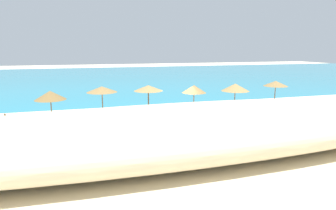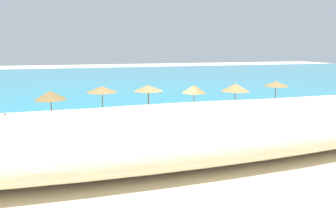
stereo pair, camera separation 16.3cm
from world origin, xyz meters
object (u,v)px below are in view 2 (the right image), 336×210
at_px(lounge_chair_0, 146,116).
at_px(beach_umbrella_1, 102,89).
at_px(beach_umbrella_5, 276,84).
at_px(beach_umbrella_3, 194,89).
at_px(wooden_signpost, 6,123).
at_px(beach_umbrella_2, 148,88).
at_px(beach_umbrella_0, 50,95).
at_px(cooler_box, 258,108).
at_px(beach_umbrella_4, 235,87).
at_px(lounge_chair_1, 290,107).

bearing_deg(lounge_chair_0, beach_umbrella_1, 102.96).
height_order(beach_umbrella_1, beach_umbrella_5, beach_umbrella_1).
xyz_separation_m(beach_umbrella_1, beach_umbrella_3, (7.58, 0.12, -0.29)).
bearing_deg(wooden_signpost, beach_umbrella_5, 0.67).
xyz_separation_m(beach_umbrella_2, lounge_chair_0, (-0.45, -1.20, -2.02)).
bearing_deg(beach_umbrella_0, beach_umbrella_3, 0.90).
xyz_separation_m(beach_umbrella_2, wooden_signpost, (-9.94, -2.68, -1.50)).
bearing_deg(cooler_box, beach_umbrella_5, -9.57).
bearing_deg(beach_umbrella_4, beach_umbrella_2, 176.94).
bearing_deg(beach_umbrella_3, beach_umbrella_0, -179.10).
height_order(beach_umbrella_4, beach_umbrella_5, beach_umbrella_5).
distance_m(beach_umbrella_0, beach_umbrella_5, 19.31).
bearing_deg(beach_umbrella_5, beach_umbrella_2, 179.01).
relative_size(beach_umbrella_0, beach_umbrella_3, 1.00).
xyz_separation_m(beach_umbrella_1, beach_umbrella_5, (15.62, 0.18, -0.11)).
bearing_deg(lounge_chair_0, beach_umbrella_3, -50.84).
distance_m(beach_umbrella_2, beach_umbrella_3, 3.88).
distance_m(beach_umbrella_1, wooden_signpost, 6.83).
distance_m(beach_umbrella_1, cooler_box, 14.28).
xyz_separation_m(lounge_chair_1, cooler_box, (-2.28, 1.46, -0.22)).
bearing_deg(beach_umbrella_5, beach_umbrella_4, -177.27).
bearing_deg(wooden_signpost, beach_umbrella_2, 9.30).
relative_size(beach_umbrella_4, beach_umbrella_5, 0.97).
relative_size(beach_umbrella_4, lounge_chair_0, 1.58).
bearing_deg(cooler_box, beach_umbrella_3, -177.22).
relative_size(beach_umbrella_0, beach_umbrella_4, 1.00).
height_order(beach_umbrella_0, beach_umbrella_2, beach_umbrella_2).
height_order(beach_umbrella_0, wooden_signpost, beach_umbrella_0).
xyz_separation_m(beach_umbrella_2, cooler_box, (10.37, 0.05, -2.23)).
relative_size(lounge_chair_1, cooler_box, 3.12).
relative_size(beach_umbrella_0, beach_umbrella_5, 0.97).
xyz_separation_m(beach_umbrella_2, lounge_chair_1, (12.65, -1.41, -2.01)).
bearing_deg(beach_umbrella_5, wooden_signpost, -173.54).
relative_size(beach_umbrella_1, beach_umbrella_3, 1.08).
relative_size(beach_umbrella_3, beach_umbrella_5, 0.97).
height_order(beach_umbrella_4, lounge_chair_1, beach_umbrella_4).
height_order(wooden_signpost, cooler_box, wooden_signpost).
bearing_deg(beach_umbrella_4, beach_umbrella_0, -179.88).
distance_m(beach_umbrella_0, lounge_chair_0, 7.23).
xyz_separation_m(beach_umbrella_3, lounge_chair_0, (-4.32, -0.93, -1.83)).
bearing_deg(cooler_box, beach_umbrella_1, -178.22).
relative_size(beach_umbrella_0, lounge_chair_1, 1.42).
height_order(beach_umbrella_5, cooler_box, beach_umbrella_5).
relative_size(beach_umbrella_0, cooler_box, 4.42).
bearing_deg(beach_umbrella_4, lounge_chair_1, -11.30).
height_order(beach_umbrella_4, cooler_box, beach_umbrella_4).
relative_size(beach_umbrella_2, lounge_chair_0, 1.63).
relative_size(beach_umbrella_3, wooden_signpost, 1.67).
distance_m(beach_umbrella_2, lounge_chair_1, 12.89).
height_order(beach_umbrella_1, beach_umbrella_2, beach_umbrella_1).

